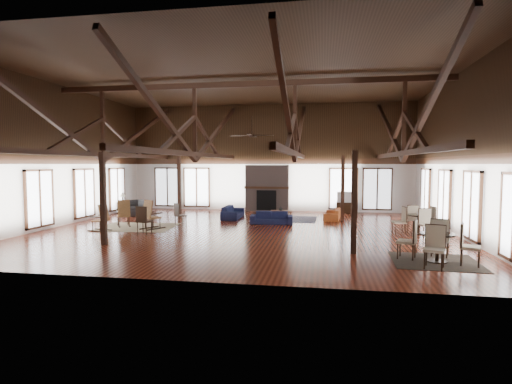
% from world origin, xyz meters
% --- Properties ---
extents(floor, '(16.00, 16.00, 0.00)m').
position_xyz_m(floor, '(0.00, 0.00, 0.00)').
color(floor, maroon).
rests_on(floor, ground).
extents(ceiling, '(16.00, 14.00, 0.02)m').
position_xyz_m(ceiling, '(0.00, 0.00, 6.00)').
color(ceiling, black).
rests_on(ceiling, wall_back).
extents(wall_back, '(16.00, 0.02, 6.00)m').
position_xyz_m(wall_back, '(0.00, 7.00, 3.00)').
color(wall_back, silver).
rests_on(wall_back, floor).
extents(wall_front, '(16.00, 0.02, 6.00)m').
position_xyz_m(wall_front, '(0.00, -7.00, 3.00)').
color(wall_front, silver).
rests_on(wall_front, floor).
extents(wall_left, '(0.02, 14.00, 6.00)m').
position_xyz_m(wall_left, '(-8.00, 0.00, 3.00)').
color(wall_left, silver).
rests_on(wall_left, floor).
extents(wall_right, '(0.02, 14.00, 6.00)m').
position_xyz_m(wall_right, '(8.00, 0.00, 3.00)').
color(wall_right, silver).
rests_on(wall_right, floor).
extents(roof_truss, '(15.60, 14.07, 3.14)m').
position_xyz_m(roof_truss, '(0.00, 0.00, 4.03)').
color(roof_truss, black).
rests_on(roof_truss, wall_back).
extents(post_grid, '(8.16, 7.16, 3.05)m').
position_xyz_m(post_grid, '(0.00, 0.00, 1.52)').
color(post_grid, black).
rests_on(post_grid, floor).
extents(fireplace, '(2.50, 0.69, 2.60)m').
position_xyz_m(fireplace, '(0.00, 6.67, 1.29)').
color(fireplace, '#6C5952').
rests_on(fireplace, floor).
extents(ceiling_fan, '(1.60, 1.60, 0.75)m').
position_xyz_m(ceiling_fan, '(0.50, -1.00, 3.73)').
color(ceiling_fan, black).
rests_on(ceiling_fan, roof_truss).
extents(sofa_navy_front, '(1.92, 0.87, 0.55)m').
position_xyz_m(sofa_navy_front, '(0.85, 1.94, 0.27)').
color(sofa_navy_front, '#141838').
rests_on(sofa_navy_front, floor).
extents(sofa_navy_left, '(2.04, 0.82, 0.59)m').
position_xyz_m(sofa_navy_left, '(-1.26, 3.50, 0.30)').
color(sofa_navy_left, '#161B3D').
rests_on(sofa_navy_left, floor).
extents(sofa_orange, '(1.83, 0.86, 0.52)m').
position_xyz_m(sofa_orange, '(3.55, 3.86, 0.26)').
color(sofa_orange, '#AD5021').
rests_on(sofa_orange, floor).
extents(coffee_table, '(1.10, 0.61, 0.41)m').
position_xyz_m(coffee_table, '(1.14, 3.63, 0.35)').
color(coffee_table, brown).
rests_on(coffee_table, floor).
extents(vase, '(0.22, 0.22, 0.21)m').
position_xyz_m(vase, '(1.09, 3.63, 0.51)').
color(vase, '#B2B2B2').
rests_on(vase, coffee_table).
extents(armchair, '(1.58, 1.58, 0.78)m').
position_xyz_m(armchair, '(-6.63, 3.76, 0.39)').
color(armchair, '#28282A').
rests_on(armchair, floor).
extents(side_table_lamp, '(0.45, 0.45, 1.16)m').
position_xyz_m(side_table_lamp, '(-7.58, 4.48, 0.44)').
color(side_table_lamp, black).
rests_on(side_table_lamp, floor).
extents(rocking_chair_a, '(0.88, 0.99, 1.14)m').
position_xyz_m(rocking_chair_a, '(-5.26, 0.19, 0.54)').
color(rocking_chair_a, '#915E37').
rests_on(rocking_chair_a, floor).
extents(rocking_chair_b, '(0.88, 1.06, 1.21)m').
position_xyz_m(rocking_chair_b, '(-3.81, -0.35, 0.57)').
color(rocking_chair_b, '#915E37').
rests_on(rocking_chair_b, floor).
extents(rocking_chair_c, '(0.90, 0.59, 1.08)m').
position_xyz_m(rocking_chair_c, '(-5.53, -1.06, 0.51)').
color(rocking_chair_c, '#915E37').
rests_on(rocking_chair_c, floor).
extents(side_chair_a, '(0.59, 0.59, 0.99)m').
position_xyz_m(side_chair_a, '(-2.98, 0.65, 0.58)').
color(side_chair_a, black).
rests_on(side_chair_a, floor).
extents(side_chair_b, '(0.51, 0.51, 1.08)m').
position_xyz_m(side_chair_b, '(-3.57, -1.53, 0.63)').
color(side_chair_b, black).
rests_on(side_chair_b, floor).
extents(cafe_table_near, '(2.13, 2.13, 1.09)m').
position_xyz_m(cafe_table_near, '(6.16, -4.18, 0.55)').
color(cafe_table_near, black).
rests_on(cafe_table_near, floor).
extents(cafe_table_far, '(2.00, 2.00, 1.03)m').
position_xyz_m(cafe_table_far, '(6.69, 0.34, 0.51)').
color(cafe_table_far, black).
rests_on(cafe_table_far, floor).
extents(cup_near, '(0.16, 0.16, 0.10)m').
position_xyz_m(cup_near, '(6.25, -4.28, 0.84)').
color(cup_near, '#B2B2B2').
rests_on(cup_near, cafe_table_near).
extents(cup_far, '(0.14, 0.14, 0.09)m').
position_xyz_m(cup_far, '(6.67, 0.33, 0.79)').
color(cup_far, '#B2B2B2').
rests_on(cup_far, cafe_table_far).
extents(tv_console, '(1.13, 0.42, 0.56)m').
position_xyz_m(tv_console, '(4.39, 6.75, 0.28)').
color(tv_console, black).
rests_on(tv_console, floor).
extents(television, '(1.03, 0.25, 0.59)m').
position_xyz_m(television, '(4.35, 6.75, 0.86)').
color(television, '#B2B2B2').
rests_on(television, tv_console).
extents(rug_tan, '(3.23, 2.62, 0.01)m').
position_xyz_m(rug_tan, '(-4.60, 0.08, 0.01)').
color(rug_tan, tan).
rests_on(rug_tan, floor).
extents(rug_navy, '(3.12, 2.38, 0.01)m').
position_xyz_m(rug_navy, '(1.26, 3.64, 0.01)').
color(rug_navy, '#1D1B4C').
rests_on(rug_navy, floor).
extents(rug_dark, '(2.32, 2.12, 0.01)m').
position_xyz_m(rug_dark, '(6.13, -4.15, 0.01)').
color(rug_dark, black).
rests_on(rug_dark, floor).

